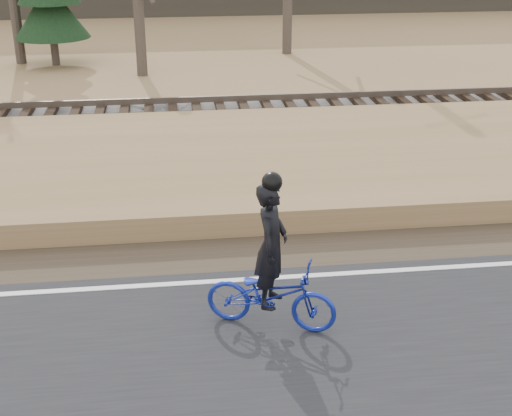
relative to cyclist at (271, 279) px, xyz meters
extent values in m
plane|color=#96714C|center=(-0.53, 1.09, -0.76)|extent=(120.00, 120.00, 0.00)
cube|color=black|center=(-0.53, -1.41, -0.73)|extent=(120.00, 6.00, 0.06)
cube|color=silver|center=(-0.53, 1.29, -0.69)|extent=(120.00, 0.12, 0.01)
cube|color=#473A2B|center=(-0.53, 2.29, -0.74)|extent=(120.00, 1.60, 0.04)
cube|color=#96714C|center=(-0.53, 5.29, -0.54)|extent=(120.00, 5.00, 0.44)
cube|color=slate|center=(-0.53, 9.09, -0.53)|extent=(120.00, 3.00, 0.45)
cube|color=black|center=(-0.53, 9.09, -0.24)|extent=(120.00, 2.40, 0.14)
cube|color=brown|center=(-0.53, 8.37, -0.09)|extent=(120.00, 0.07, 0.15)
cube|color=brown|center=(-0.53, 9.81, -0.09)|extent=(120.00, 0.07, 0.15)
imported|color=navy|center=(0.00, 0.00, -0.24)|extent=(1.86, 1.21, 0.92)
imported|color=black|center=(0.00, 0.00, 0.50)|extent=(0.60, 0.72, 1.69)
sphere|color=black|center=(0.00, 0.00, 1.36)|extent=(0.26, 0.26, 0.26)
cylinder|color=#463C33|center=(-5.13, 17.92, -0.12)|extent=(0.28, 0.28, 1.28)
cone|color=black|center=(-5.13, 17.92, 1.13)|extent=(2.60, 2.60, 1.86)
camera|label=1|loc=(-1.21, -8.10, 4.52)|focal=50.00mm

